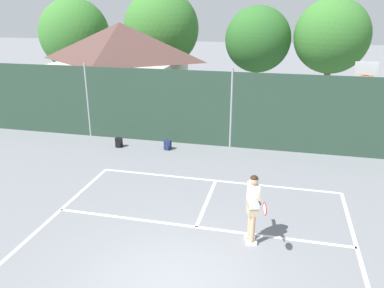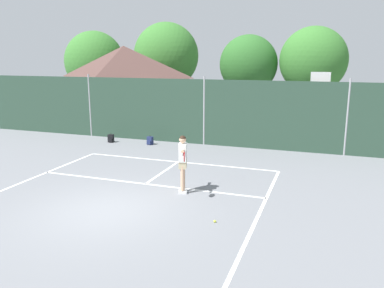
# 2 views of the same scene
# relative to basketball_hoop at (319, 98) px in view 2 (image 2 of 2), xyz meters

# --- Properties ---
(ground_plane) EXTENTS (120.00, 120.00, 0.00)m
(ground_plane) POSITION_rel_basketball_hoop_xyz_m (-5.25, -10.57, -2.31)
(ground_plane) COLOR slate
(court_markings) EXTENTS (8.30, 11.10, 0.01)m
(court_markings) POSITION_rel_basketball_hoop_xyz_m (-5.25, -9.93, -2.31)
(court_markings) COLOR white
(court_markings) RESTS_ON ground
(chainlink_fence) EXTENTS (26.09, 0.09, 3.34)m
(chainlink_fence) POSITION_rel_basketball_hoop_xyz_m (-5.25, -1.57, -0.71)
(chainlink_fence) COLOR #284233
(chainlink_fence) RESTS_ON ground
(basketball_hoop) EXTENTS (0.90, 0.67, 3.55)m
(basketball_hoop) POSITION_rel_basketball_hoop_xyz_m (0.00, 0.00, 0.00)
(basketball_hoop) COLOR #9E9EA3
(basketball_hoop) RESTS_ON ground
(clubhouse_building) EXTENTS (6.46, 4.91, 4.91)m
(clubhouse_building) POSITION_rel_basketball_hoop_xyz_m (-11.52, 1.88, 0.23)
(clubhouse_building) COLOR beige
(clubhouse_building) RESTS_ON ground
(treeline_backdrop) EXTENTS (27.54, 4.33, 6.74)m
(treeline_backdrop) POSITION_rel_basketball_hoop_xyz_m (-7.38, 7.43, 1.69)
(treeline_backdrop) COLOR brown
(treeline_backdrop) RESTS_ON ground
(tennis_player) EXTENTS (0.57, 1.36, 1.85)m
(tennis_player) POSITION_rel_basketball_hoop_xyz_m (-3.75, -8.46, -1.20)
(tennis_player) COLOR silver
(tennis_player) RESTS_ON ground
(tennis_ball) EXTENTS (0.07, 0.07, 0.07)m
(tennis_ball) POSITION_rel_basketball_hoop_xyz_m (-2.15, -10.33, -2.28)
(tennis_ball) COLOR #CCE033
(tennis_ball) RESTS_ON ground
(backpack_black) EXTENTS (0.30, 0.27, 0.46)m
(backpack_black) POSITION_rel_basketball_hoop_xyz_m (-9.86, -2.70, -2.12)
(backpack_black) COLOR black
(backpack_black) RESTS_ON ground
(backpack_navy) EXTENTS (0.31, 0.28, 0.46)m
(backpack_navy) POSITION_rel_basketball_hoop_xyz_m (-7.75, -2.51, -2.12)
(backpack_navy) COLOR navy
(backpack_navy) RESTS_ON ground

